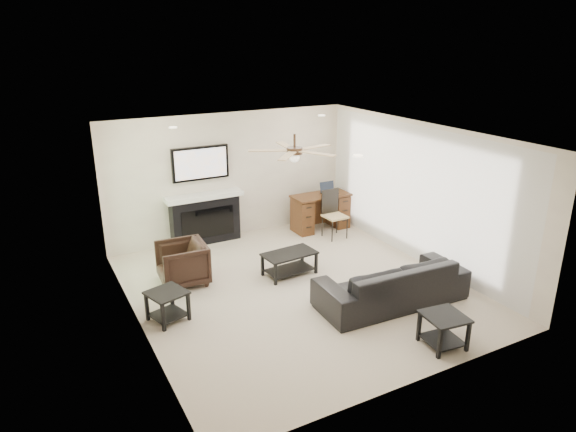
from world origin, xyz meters
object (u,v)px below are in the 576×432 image
armchair (182,263)px  fireplace_unit (204,196)px  coffee_table (289,264)px  desk (320,212)px  sofa (392,282)px

armchair → fireplace_unit: size_ratio=0.40×
coffee_table → desk: (1.63, 1.64, 0.18)m
fireplace_unit → desk: 2.48m
sofa → coffee_table: (-0.90, 1.60, -0.14)m
desk → armchair: bearing=-161.9°
desk → coffee_table: bearing=-134.8°
sofa → fireplace_unit: 4.07m
sofa → armchair: size_ratio=3.01×
desk → fireplace_unit: bearing=169.8°
armchair → fireplace_unit: (0.95, 1.51, 0.60)m
coffee_table → armchair: bearing=157.5°
sofa → coffee_table: 1.84m
sofa → armchair: 3.37m
armchair → desk: 3.50m
sofa → fireplace_unit: size_ratio=1.22×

